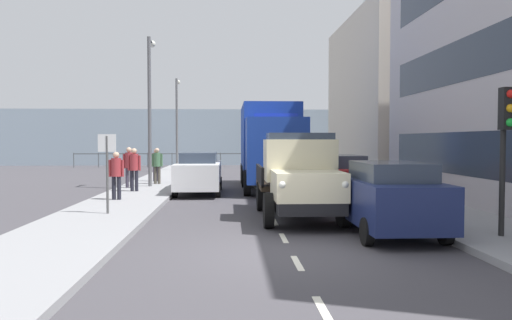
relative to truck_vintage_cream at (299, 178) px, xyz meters
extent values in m
plane|color=#423F44|center=(0.72, -6.85, -1.18)|extent=(80.00, 80.00, 0.00)
cube|color=gray|center=(-4.12, -6.85, -1.10)|extent=(2.78, 42.85, 0.15)
cube|color=gray|center=(5.57, -6.85, -1.10)|extent=(2.78, 42.85, 0.15)
cube|color=silver|center=(0.72, 7.42, -1.17)|extent=(0.12, 1.10, 0.01)
cube|color=silver|center=(0.72, 4.94, -1.17)|extent=(0.12, 1.10, 0.01)
cube|color=silver|center=(0.72, 2.62, -1.17)|extent=(0.12, 1.10, 0.01)
cube|color=silver|center=(0.72, 0.39, -1.17)|extent=(0.12, 1.10, 0.01)
cube|color=silver|center=(0.72, -1.83, -1.17)|extent=(0.12, 1.10, 0.01)
cube|color=silver|center=(0.72, -4.25, -1.17)|extent=(0.12, 1.10, 0.01)
cube|color=silver|center=(0.72, -6.79, -1.17)|extent=(0.12, 1.10, 0.01)
cube|color=silver|center=(0.72, -9.35, -1.17)|extent=(0.12, 1.10, 0.01)
cube|color=silver|center=(0.72, -12.12, -1.17)|extent=(0.12, 1.10, 0.01)
cube|color=silver|center=(0.72, -14.97, -1.17)|extent=(0.12, 1.10, 0.01)
cube|color=silver|center=(0.72, -17.87, -1.17)|extent=(0.12, 1.10, 0.01)
cube|color=silver|center=(0.72, -20.62, -1.17)|extent=(0.12, 1.10, 0.01)
cube|color=silver|center=(0.72, -22.88, -1.17)|extent=(0.12, 1.10, 0.01)
cube|color=silver|center=(0.72, -25.73, -1.17)|extent=(0.12, 1.10, 0.01)
cube|color=#2D3847|center=(-5.54, 0.21, 0.62)|extent=(0.08, 15.93, 1.40)
cube|color=#2D3847|center=(-5.54, 0.21, 3.62)|extent=(0.08, 15.93, 1.40)
cube|color=beige|center=(-9.15, -17.30, 3.78)|extent=(7.27, 12.73, 9.92)
cube|color=#8C9EAD|center=(0.72, -31.27, 1.32)|extent=(80.00, 0.80, 5.00)
cylinder|color=#4C5156|center=(-13.28, -27.67, -0.58)|extent=(0.08, 0.08, 1.20)
cylinder|color=#4C5156|center=(-11.28, -27.67, -0.58)|extent=(0.08, 0.08, 1.20)
cylinder|color=#4C5156|center=(-9.28, -27.67, -0.58)|extent=(0.08, 0.08, 1.20)
cylinder|color=#4C5156|center=(-7.28, -27.67, -0.58)|extent=(0.08, 0.08, 1.20)
cylinder|color=#4C5156|center=(-5.28, -27.67, -0.58)|extent=(0.08, 0.08, 1.20)
cylinder|color=#4C5156|center=(-3.28, -27.67, -0.58)|extent=(0.08, 0.08, 1.20)
cylinder|color=#4C5156|center=(-1.28, -27.67, -0.58)|extent=(0.08, 0.08, 1.20)
cylinder|color=#4C5156|center=(0.72, -27.67, -0.58)|extent=(0.08, 0.08, 1.20)
cylinder|color=#4C5156|center=(2.72, -27.67, -0.58)|extent=(0.08, 0.08, 1.20)
cylinder|color=#4C5156|center=(4.72, -27.67, -0.58)|extent=(0.08, 0.08, 1.20)
cylinder|color=#4C5156|center=(6.72, -27.67, -0.58)|extent=(0.08, 0.08, 1.20)
cylinder|color=#4C5156|center=(8.72, -27.67, -0.58)|extent=(0.08, 0.08, 1.20)
cylinder|color=#4C5156|center=(10.72, -27.67, -0.58)|extent=(0.08, 0.08, 1.20)
cylinder|color=#4C5156|center=(12.72, -27.67, -0.58)|extent=(0.08, 0.08, 1.20)
cylinder|color=#4C5156|center=(14.72, -27.67, -0.58)|extent=(0.08, 0.08, 1.20)
cube|color=#4C5156|center=(0.72, -27.67, -0.06)|extent=(28.00, 0.08, 0.08)
cube|color=black|center=(0.00, -0.38, -0.58)|extent=(1.64, 5.60, 0.30)
cube|color=beige|center=(0.00, 1.47, -0.08)|extent=(1.72, 1.90, 0.70)
cube|color=silver|center=(0.00, 2.36, -0.11)|extent=(1.16, 0.08, 0.56)
sphere|color=white|center=(-0.73, 2.36, 0.02)|extent=(0.20, 0.20, 0.20)
sphere|color=white|center=(0.74, 2.36, 0.02)|extent=(0.20, 0.20, 0.20)
cube|color=beige|center=(0.00, -0.04, 0.50)|extent=(1.93, 1.34, 1.15)
cube|color=#2D3847|center=(0.00, -0.04, 0.97)|extent=(1.78, 1.23, 0.56)
cube|color=#2D2319|center=(0.00, -1.72, -0.35)|extent=(2.10, 2.80, 0.16)
cube|color=black|center=(-1.01, -1.72, -0.03)|extent=(0.08, 2.80, 0.56)
cube|color=black|center=(1.01, -1.72, -0.03)|extent=(0.08, 2.80, 0.56)
cylinder|color=black|center=(-0.97, 1.30, -0.73)|extent=(0.24, 0.90, 0.90)
cylinder|color=black|center=(0.97, 1.30, -0.73)|extent=(0.24, 0.90, 0.90)
cylinder|color=black|center=(-0.97, -1.92, -0.73)|extent=(0.24, 0.90, 0.90)
cylinder|color=black|center=(0.97, -1.92, -0.73)|extent=(0.24, 0.90, 0.90)
cube|color=#193899|center=(0.10, -6.04, 0.64)|extent=(2.40, 2.21, 2.60)
cube|color=#2D3847|center=(0.10, -6.04, 1.21)|extent=(2.20, 2.04, 0.80)
cube|color=#1933B2|center=(0.10, -6.04, 2.04)|extent=(1.75, 0.20, 0.16)
cube|color=#193899|center=(0.10, -10.04, 1.19)|extent=(2.50, 5.95, 3.00)
cube|color=black|center=(0.10, -9.10, -0.48)|extent=(2.00, 8.08, 0.36)
cylinder|color=black|center=(-1.05, -6.13, -0.66)|extent=(0.28, 1.04, 1.04)
cylinder|color=black|center=(1.25, -6.13, -0.66)|extent=(0.28, 1.04, 1.04)
cylinder|color=black|center=(-1.05, -9.74, -0.66)|extent=(0.28, 1.04, 1.04)
cylinder|color=black|center=(1.25, -9.74, -0.66)|extent=(0.28, 1.04, 1.04)
cylinder|color=black|center=(-1.05, -11.86, -0.66)|extent=(0.28, 1.04, 1.04)
cylinder|color=black|center=(1.25, -11.86, -0.66)|extent=(0.28, 1.04, 1.04)
cube|color=navy|center=(-1.79, 2.30, -0.38)|extent=(1.78, 3.99, 1.00)
cube|color=#2D3847|center=(-1.79, 2.50, 0.33)|extent=(1.46, 2.19, 0.42)
cylinder|color=black|center=(-0.94, 1.06, -0.88)|extent=(0.18, 0.60, 0.60)
cylinder|color=black|center=(-2.63, 1.06, -0.88)|extent=(0.18, 0.60, 0.60)
cylinder|color=black|center=(-0.94, 3.53, -0.88)|extent=(0.18, 0.60, 0.60)
cylinder|color=black|center=(-2.63, 3.53, -0.88)|extent=(0.18, 0.60, 0.60)
cube|color=#B21E1E|center=(-1.79, -3.36, -0.38)|extent=(1.77, 4.13, 1.00)
cube|color=#2D3847|center=(-1.79, -3.16, 0.33)|extent=(1.45, 2.27, 0.42)
cylinder|color=black|center=(-0.95, -4.64, -0.88)|extent=(0.18, 0.60, 0.60)
cylinder|color=black|center=(-2.63, -4.64, -0.88)|extent=(0.18, 0.60, 0.60)
cylinder|color=black|center=(-0.95, -2.08, -0.88)|extent=(0.18, 0.60, 0.60)
cylinder|color=black|center=(-2.63, -2.08, -0.88)|extent=(0.18, 0.60, 0.60)
cube|color=white|center=(3.24, -7.02, -0.38)|extent=(1.76, 4.68, 1.00)
cube|color=#2D3847|center=(3.24, -7.22, 0.33)|extent=(1.44, 2.57, 0.42)
cylinder|color=black|center=(2.40, -5.57, -0.88)|extent=(0.18, 0.60, 0.60)
cylinder|color=black|center=(4.07, -5.57, -0.88)|extent=(0.18, 0.60, 0.60)
cylinder|color=black|center=(2.40, -8.47, -0.88)|extent=(0.18, 0.60, 0.60)
cylinder|color=black|center=(4.07, -8.47, -0.88)|extent=(0.18, 0.60, 0.60)
cylinder|color=black|center=(5.82, -3.77, -0.62)|extent=(0.14, 0.14, 0.81)
cylinder|color=black|center=(6.00, -3.77, -0.62)|extent=(0.14, 0.14, 0.81)
cylinder|color=maroon|center=(5.91, -3.77, 0.10)|extent=(0.34, 0.34, 0.64)
cylinder|color=maroon|center=(5.69, -3.77, 0.07)|extent=(0.09, 0.09, 0.59)
cylinder|color=maroon|center=(6.13, -3.77, 0.07)|extent=(0.09, 0.09, 0.59)
sphere|color=tan|center=(5.91, -3.77, 0.54)|extent=(0.22, 0.22, 0.22)
cylinder|color=black|center=(5.75, -6.68, -0.60)|extent=(0.14, 0.14, 0.85)
cylinder|color=black|center=(5.93, -6.68, -0.60)|extent=(0.14, 0.14, 0.85)
cylinder|color=maroon|center=(5.84, -6.68, 0.16)|extent=(0.34, 0.34, 0.67)
cylinder|color=maroon|center=(5.62, -6.68, 0.12)|extent=(0.09, 0.09, 0.62)
cylinder|color=maroon|center=(6.06, -6.68, 0.12)|extent=(0.09, 0.09, 0.62)
sphere|color=tan|center=(5.84, -6.68, 0.61)|extent=(0.23, 0.23, 0.23)
cylinder|color=#383342|center=(6.26, -8.19, -0.60)|extent=(0.14, 0.14, 0.86)
cylinder|color=#383342|center=(6.44, -8.19, -0.60)|extent=(0.14, 0.14, 0.86)
cylinder|color=maroon|center=(6.35, -8.19, 0.17)|extent=(0.34, 0.34, 0.68)
cylinder|color=maroon|center=(6.13, -8.19, 0.14)|extent=(0.09, 0.09, 0.63)
cylinder|color=maroon|center=(6.57, -8.19, 0.14)|extent=(0.09, 0.09, 0.63)
sphere|color=tan|center=(6.35, -8.19, 0.63)|extent=(0.23, 0.23, 0.23)
cylinder|color=#4C473D|center=(5.32, -10.09, -0.61)|extent=(0.14, 0.14, 0.83)
cylinder|color=#4C473D|center=(5.50, -10.09, -0.61)|extent=(0.14, 0.14, 0.83)
cylinder|color=#47724C|center=(5.41, -10.09, 0.13)|extent=(0.34, 0.34, 0.66)
cylinder|color=#47724C|center=(5.19, -10.09, 0.10)|extent=(0.09, 0.09, 0.60)
cylinder|color=#47724C|center=(5.63, -10.09, 0.10)|extent=(0.09, 0.09, 0.60)
sphere|color=tan|center=(5.41, -10.09, 0.57)|extent=(0.22, 0.22, 0.22)
cylinder|color=#383342|center=(5.59, -11.63, -0.63)|extent=(0.14, 0.14, 0.80)
cylinder|color=#383342|center=(5.77, -11.63, -0.63)|extent=(0.14, 0.14, 0.80)
cylinder|color=maroon|center=(5.68, -11.63, 0.09)|extent=(0.34, 0.34, 0.63)
cylinder|color=maroon|center=(5.46, -11.63, 0.06)|extent=(0.09, 0.09, 0.58)
cylinder|color=maroon|center=(5.90, -11.63, 0.06)|extent=(0.09, 0.09, 0.58)
sphere|color=tan|center=(5.68, -11.63, 0.51)|extent=(0.22, 0.22, 0.22)
cylinder|color=black|center=(-3.95, 3.35, 0.57)|extent=(0.12, 0.12, 3.20)
cube|color=black|center=(-3.95, 3.49, 1.72)|extent=(0.28, 0.24, 0.90)
sphere|color=red|center=(-3.95, 3.61, 2.02)|extent=(0.18, 0.18, 0.18)
sphere|color=orange|center=(-3.95, 3.61, 1.72)|extent=(0.18, 0.18, 0.18)
sphere|color=green|center=(-3.95, 3.61, 1.42)|extent=(0.18, 0.18, 0.18)
cylinder|color=#59595B|center=(5.56, -8.89, 2.33)|extent=(0.16, 0.16, 6.71)
cylinder|color=#59595B|center=(5.56, -9.34, 5.59)|extent=(0.10, 0.90, 0.10)
sphere|color=silver|center=(5.56, -9.79, 5.54)|extent=(0.32, 0.32, 0.32)
cylinder|color=#59595B|center=(5.67, -21.52, 2.18)|extent=(0.16, 0.16, 6.41)
cylinder|color=#59595B|center=(5.67, -21.97, 5.28)|extent=(0.10, 0.90, 0.10)
sphere|color=silver|center=(5.67, -22.42, 5.23)|extent=(0.32, 0.32, 0.32)
cylinder|color=#4C4C4C|center=(5.41, -0.45, 0.07)|extent=(0.07, 0.07, 2.20)
cube|color=silver|center=(5.41, -0.45, 0.97)|extent=(0.50, 0.04, 0.50)
camera|label=1|loc=(1.94, 13.83, 1.05)|focal=35.01mm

